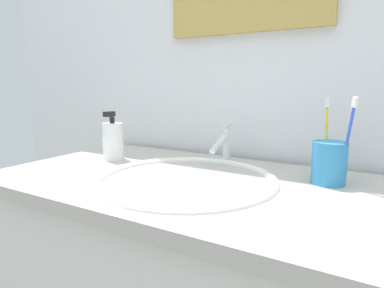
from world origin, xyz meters
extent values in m
cube|color=silver|center=(0.00, 0.33, 1.20)|extent=(2.29, 0.04, 2.40)
cube|color=#BCB7AD|center=(0.00, 0.00, 0.84)|extent=(1.09, 0.59, 0.04)
ellipsoid|color=white|center=(-0.02, -0.02, 0.82)|extent=(0.41, 0.41, 0.09)
torus|color=white|center=(-0.02, -0.02, 0.86)|extent=(0.47, 0.47, 0.02)
cylinder|color=#595B60|center=(-0.02, -0.02, 0.78)|extent=(0.03, 0.03, 0.01)
cylinder|color=silver|center=(-0.02, 0.22, 0.91)|extent=(0.02, 0.02, 0.11)
cylinder|color=silver|center=(-0.02, 0.17, 0.93)|extent=(0.02, 0.10, 0.05)
cylinder|color=silver|center=(-0.02, 0.23, 0.98)|extent=(0.01, 0.05, 0.01)
cylinder|color=#338CCC|center=(0.30, 0.13, 0.91)|extent=(0.08, 0.08, 0.10)
cylinder|color=yellow|center=(0.28, 0.17, 0.96)|extent=(0.03, 0.05, 0.19)
cube|color=white|center=(0.27, 0.19, 1.06)|extent=(0.01, 0.02, 0.03)
cylinder|color=blue|center=(0.33, 0.12, 0.96)|extent=(0.03, 0.03, 0.20)
cube|color=white|center=(0.34, 0.11, 1.06)|extent=(0.02, 0.02, 0.03)
cylinder|color=white|center=(-0.35, 0.06, 0.92)|extent=(0.06, 0.06, 0.12)
cylinder|color=black|center=(-0.35, 0.06, 0.99)|extent=(0.02, 0.02, 0.02)
cube|color=black|center=(-0.35, 0.05, 1.01)|extent=(0.02, 0.04, 0.02)
cylinder|color=white|center=(-0.35, 0.06, 0.91)|extent=(0.07, 0.07, 0.03)
camera|label=1|loc=(0.41, -0.72, 1.10)|focal=31.16mm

